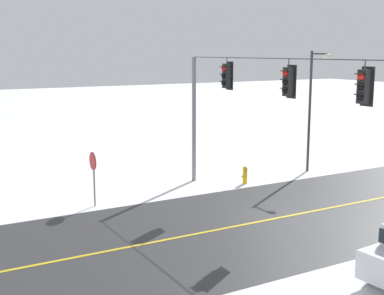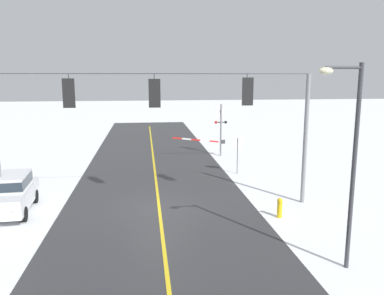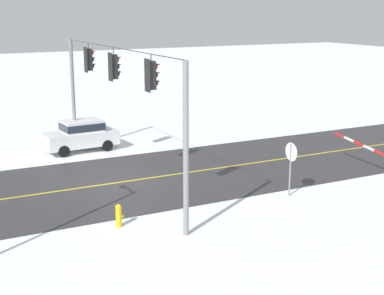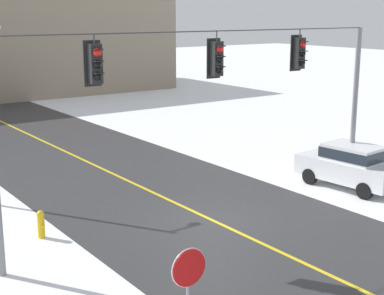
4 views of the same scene
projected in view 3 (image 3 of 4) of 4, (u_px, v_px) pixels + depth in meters
name	position (u px, v px, depth m)	size (l,w,h in m)	color
ground_plane	(118.00, 183.00, 26.56)	(160.00, 160.00, 0.00)	white
signal_span	(116.00, 91.00, 25.52)	(14.20, 0.47, 6.22)	gray
stop_sign	(291.00, 157.00, 24.33)	(0.80, 0.09, 2.35)	gray
parked_car_white	(81.00, 134.00, 32.21)	(2.08, 4.30, 1.74)	white
fire_hydrant	(119.00, 215.00, 21.15)	(0.24, 0.31, 0.88)	gold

